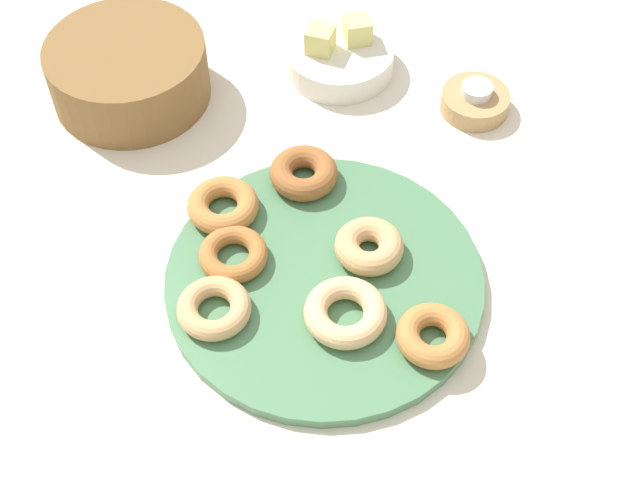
% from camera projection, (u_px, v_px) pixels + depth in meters
% --- Properties ---
extents(ground_plane, '(2.40, 2.40, 0.00)m').
position_uv_depth(ground_plane, '(324.00, 283.00, 1.05)').
color(ground_plane, beige).
extents(donut_plate, '(0.38, 0.38, 0.02)m').
position_uv_depth(donut_plate, '(324.00, 280.00, 1.04)').
color(donut_plate, '#4C7F56').
rests_on(donut_plate, ground_plane).
extents(donut_0, '(0.12, 0.12, 0.02)m').
position_uv_depth(donut_0, '(214.00, 308.00, 0.99)').
color(donut_0, tan).
rests_on(donut_0, donut_plate).
extents(donut_1, '(0.10, 0.10, 0.03)m').
position_uv_depth(donut_1, '(369.00, 246.00, 1.04)').
color(donut_1, tan).
rests_on(donut_1, donut_plate).
extents(donut_2, '(0.11, 0.11, 0.03)m').
position_uv_depth(donut_2, '(433.00, 336.00, 0.97)').
color(donut_2, '#BC7A3D').
rests_on(donut_2, donut_plate).
extents(donut_3, '(0.11, 0.11, 0.03)m').
position_uv_depth(donut_3, '(300.00, 173.00, 1.11)').
color(donut_3, '#995B2D').
rests_on(donut_3, donut_plate).
extents(donut_4, '(0.11, 0.11, 0.02)m').
position_uv_depth(donut_4, '(233.00, 255.00, 1.04)').
color(donut_4, '#AD6B33').
rests_on(donut_4, donut_plate).
extents(donut_5, '(0.12, 0.12, 0.03)m').
position_uv_depth(donut_5, '(223.00, 206.00, 1.08)').
color(donut_5, '#BC7A3D').
rests_on(donut_5, donut_plate).
extents(donut_6, '(0.12, 0.12, 0.03)m').
position_uv_depth(donut_6, '(345.00, 312.00, 0.99)').
color(donut_6, '#EABC84').
rests_on(donut_6, donut_plate).
extents(candle_holder, '(0.09, 0.09, 0.03)m').
position_uv_depth(candle_holder, '(475.00, 102.00, 1.22)').
color(candle_holder, tan).
rests_on(candle_holder, ground_plane).
extents(tealight, '(0.04, 0.04, 0.01)m').
position_uv_depth(tealight, '(477.00, 90.00, 1.20)').
color(tealight, silver).
rests_on(tealight, candle_holder).
extents(basket, '(0.28, 0.28, 0.09)m').
position_uv_depth(basket, '(129.00, 72.00, 1.21)').
color(basket, brown).
rests_on(basket, ground_plane).
extents(fruit_bowl, '(0.16, 0.16, 0.04)m').
position_uv_depth(fruit_bowl, '(339.00, 58.00, 1.26)').
color(fruit_bowl, silver).
rests_on(fruit_bowl, ground_plane).
extents(melon_chunk_left, '(0.05, 0.05, 0.04)m').
position_uv_depth(melon_chunk_left, '(320.00, 40.00, 1.23)').
color(melon_chunk_left, '#DBD67A').
rests_on(melon_chunk_left, fruit_bowl).
extents(melon_chunk_right, '(0.04, 0.04, 0.04)m').
position_uv_depth(melon_chunk_right, '(357.00, 30.00, 1.24)').
color(melon_chunk_right, '#DBD67A').
rests_on(melon_chunk_right, fruit_bowl).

